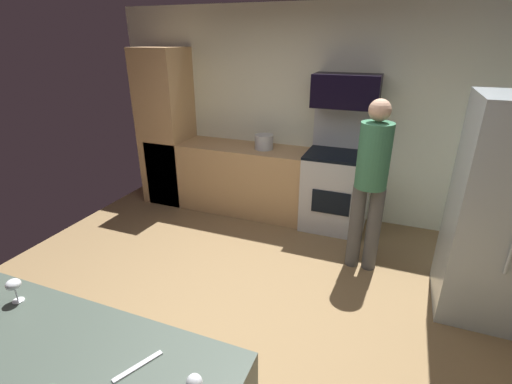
# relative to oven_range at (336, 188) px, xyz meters

# --- Properties ---
(ground_plane) EXTENTS (5.20, 4.80, 0.02)m
(ground_plane) POSITION_rel_oven_range_xyz_m (-0.50, -1.97, -0.52)
(ground_plane) COLOR olive
(wall_back) EXTENTS (5.20, 0.12, 2.60)m
(wall_back) POSITION_rel_oven_range_xyz_m (-0.50, 0.37, 0.79)
(wall_back) COLOR silver
(wall_back) RESTS_ON ground
(lower_cabinet_run) EXTENTS (2.40, 0.60, 0.90)m
(lower_cabinet_run) POSITION_rel_oven_range_xyz_m (-1.40, 0.01, -0.06)
(lower_cabinet_run) COLOR tan
(lower_cabinet_run) RESTS_ON ground
(cabinet_column) EXTENTS (0.60, 0.60, 2.10)m
(cabinet_column) POSITION_rel_oven_range_xyz_m (-2.40, 0.01, 0.54)
(cabinet_column) COLOR tan
(cabinet_column) RESTS_ON ground
(oven_range) EXTENTS (0.76, 0.65, 1.47)m
(oven_range) POSITION_rel_oven_range_xyz_m (0.00, 0.00, 0.00)
(oven_range) COLOR silver
(oven_range) RESTS_ON ground
(microwave) EXTENTS (0.74, 0.38, 0.37)m
(microwave) POSITION_rel_oven_range_xyz_m (0.00, 0.09, 1.15)
(microwave) COLOR black
(microwave) RESTS_ON oven_range
(refrigerator) EXTENTS (0.83, 0.76, 1.84)m
(refrigerator) POSITION_rel_oven_range_xyz_m (1.53, -1.08, 0.41)
(refrigerator) COLOR #ADBCC3
(refrigerator) RESTS_ON ground
(person_cook) EXTENTS (0.31, 0.30, 1.72)m
(person_cook) POSITION_rel_oven_range_xyz_m (0.43, -0.81, 0.46)
(person_cook) COLOR #4F4F4F
(person_cook) RESTS_ON ground
(wine_glass_mid) EXTENTS (0.08, 0.08, 0.14)m
(wine_glass_mid) POSITION_rel_oven_range_xyz_m (-1.18, -3.22, 0.49)
(wine_glass_mid) COLOR silver
(wine_glass_mid) RESTS_ON counter_island
(knife_chef) EXTENTS (0.12, 0.22, 0.01)m
(knife_chef) POSITION_rel_oven_range_xyz_m (-0.30, -3.33, 0.39)
(knife_chef) COLOR #B7BABF
(knife_chef) RESTS_ON counter_island
(stock_pot) EXTENTS (0.24, 0.24, 0.18)m
(stock_pot) POSITION_rel_oven_range_xyz_m (-0.95, 0.01, 0.48)
(stock_pot) COLOR #B5BABE
(stock_pot) RESTS_ON lower_cabinet_run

